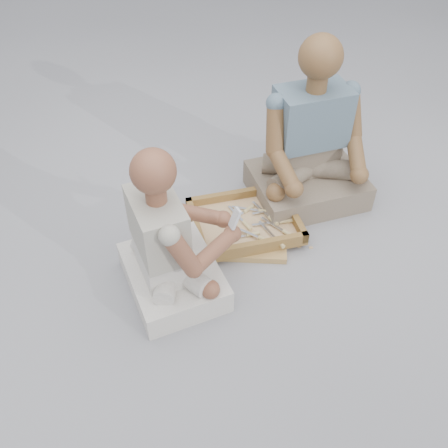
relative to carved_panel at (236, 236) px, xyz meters
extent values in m
plane|color=#95969A|center=(-0.06, -0.41, -0.02)|extent=(60.00, 60.00, 0.00)
cube|color=olive|center=(0.00, 0.00, 0.00)|extent=(0.61, 0.50, 0.04)
cube|color=brown|center=(0.06, 0.05, 0.03)|extent=(0.56, 0.44, 0.02)
cube|color=brown|center=(0.06, 0.25, 0.06)|extent=(0.56, 0.03, 0.06)
cube|color=brown|center=(0.06, -0.16, 0.06)|extent=(0.56, 0.03, 0.06)
cube|color=brown|center=(0.32, 0.05, 0.06)|extent=(0.03, 0.44, 0.06)
cube|color=brown|center=(-0.20, 0.05, 0.06)|extent=(0.03, 0.44, 0.06)
cube|color=#DAB080|center=(0.06, 0.05, 0.04)|extent=(0.49, 0.38, 0.01)
cube|color=white|center=(0.19, 0.09, 0.05)|extent=(0.15, 0.02, 0.00)
cylinder|color=tan|center=(0.30, 0.10, 0.05)|extent=(0.07, 0.03, 0.02)
cube|color=white|center=(-0.04, -0.06, 0.05)|extent=(0.15, 0.01, 0.00)
cylinder|color=tan|center=(0.07, -0.06, 0.05)|extent=(0.07, 0.02, 0.02)
cube|color=white|center=(0.03, 0.11, 0.05)|extent=(0.06, 0.15, 0.00)
cylinder|color=tan|center=(0.06, 0.01, 0.05)|extent=(0.04, 0.07, 0.02)
cube|color=white|center=(0.16, 0.00, 0.05)|extent=(0.15, 0.03, 0.00)
cylinder|color=tan|center=(0.27, -0.01, 0.05)|extent=(0.07, 0.03, 0.02)
cube|color=white|center=(0.17, 0.11, 0.06)|extent=(0.06, 0.15, 0.00)
cylinder|color=tan|center=(0.21, 0.01, 0.06)|extent=(0.04, 0.07, 0.02)
cube|color=white|center=(0.09, 0.14, 0.05)|extent=(0.14, 0.08, 0.00)
cylinder|color=tan|center=(0.19, 0.09, 0.05)|extent=(0.07, 0.05, 0.02)
cube|color=white|center=(0.04, -0.05, 0.06)|extent=(0.11, 0.12, 0.00)
cylinder|color=tan|center=(0.12, -0.13, 0.06)|extent=(0.06, 0.07, 0.02)
cube|color=white|center=(0.19, -0.02, 0.06)|extent=(0.09, 0.13, 0.00)
cylinder|color=tan|center=(0.25, -0.11, 0.06)|extent=(0.06, 0.07, 0.02)
cube|color=white|center=(0.15, -0.05, 0.05)|extent=(0.06, 0.15, 0.00)
cylinder|color=tan|center=(0.19, -0.16, 0.05)|extent=(0.04, 0.07, 0.02)
cube|color=white|center=(0.01, 0.08, 0.05)|extent=(0.14, 0.08, 0.00)
cylinder|color=tan|center=(0.11, 0.14, 0.05)|extent=(0.07, 0.05, 0.02)
cube|color=#DAB080|center=(0.11, 0.18, -0.02)|extent=(0.02, 0.02, 0.00)
cube|color=#DAB080|center=(0.36, -0.17, -0.02)|extent=(0.02, 0.02, 0.00)
cube|color=#DAB080|center=(0.15, 0.15, -0.02)|extent=(0.02, 0.02, 0.00)
cube|color=#DAB080|center=(-0.16, -0.05, -0.02)|extent=(0.02, 0.02, 0.00)
cube|color=#DAB080|center=(-0.21, 0.11, -0.02)|extent=(0.02, 0.02, 0.00)
cube|color=#DAB080|center=(0.09, -0.19, -0.02)|extent=(0.02, 0.02, 0.00)
cube|color=#DAB080|center=(0.00, -0.07, -0.02)|extent=(0.02, 0.02, 0.00)
cube|color=#DAB080|center=(0.09, 0.08, -0.02)|extent=(0.02, 0.02, 0.00)
cube|color=#DAB080|center=(0.06, -0.07, -0.02)|extent=(0.02, 0.02, 0.00)
cube|color=#DAB080|center=(0.21, 0.08, -0.02)|extent=(0.02, 0.02, 0.00)
cube|color=#DAB080|center=(0.30, -0.15, -0.02)|extent=(0.02, 0.02, 0.00)
cube|color=#DAB080|center=(-0.16, 0.17, -0.02)|extent=(0.02, 0.02, 0.00)
cube|color=beige|center=(-0.38, -0.24, 0.05)|extent=(0.48, 0.57, 0.13)
cube|color=beige|center=(-0.43, -0.25, 0.19)|extent=(0.22, 0.31, 0.16)
cube|color=#A09A8D|center=(-0.42, -0.25, 0.41)|extent=(0.24, 0.35, 0.27)
sphere|color=brown|center=(-0.41, -0.25, 0.69)|extent=(0.19, 0.19, 0.19)
sphere|color=brown|center=(-0.11, -0.15, 0.27)|extent=(0.08, 0.08, 0.08)
sphere|color=brown|center=(-0.09, -0.25, 0.27)|extent=(0.08, 0.08, 0.08)
cube|color=#746154|center=(0.49, 0.24, 0.06)|extent=(0.63, 0.51, 0.16)
cube|color=#746154|center=(0.48, 0.30, 0.23)|extent=(0.35, 0.23, 0.19)
cube|color=slate|center=(0.48, 0.29, 0.48)|extent=(0.39, 0.25, 0.31)
sphere|color=brown|center=(0.48, 0.28, 0.82)|extent=(0.22, 0.22, 0.22)
sphere|color=brown|center=(0.69, 0.04, 0.24)|extent=(0.10, 0.10, 0.10)
sphere|color=brown|center=(0.31, 0.02, 0.24)|extent=(0.10, 0.10, 0.10)
cube|color=silver|center=(-0.08, -0.25, 0.37)|extent=(0.05, 0.05, 0.10)
cube|color=black|center=(-0.08, -0.25, 0.38)|extent=(0.02, 0.03, 0.03)
camera|label=1|loc=(-0.53, -1.81, 1.87)|focal=40.00mm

